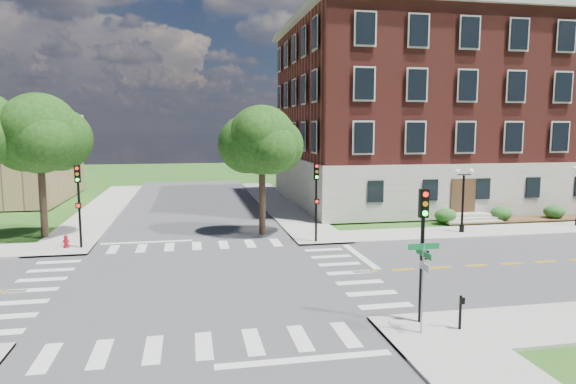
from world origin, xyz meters
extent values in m
plane|color=#215919|center=(0.00, 0.00, 0.00)|extent=(160.00, 160.00, 0.00)
cube|color=#3D3D3F|center=(0.00, 0.00, 0.01)|extent=(90.00, 12.00, 0.01)
cube|color=#3D3D3F|center=(0.00, 0.00, 0.01)|extent=(12.00, 90.00, 0.01)
cube|color=#9E9B93|center=(23.00, 7.75, 0.06)|extent=(34.00, 3.50, 0.12)
cube|color=#9E9B93|center=(7.75, 23.00, 0.06)|extent=(3.50, 34.00, 0.12)
cube|color=#9E9B93|center=(-7.75, 23.00, 0.06)|extent=(3.50, 34.00, 0.12)
cube|color=silver|center=(8.80, 3.00, 0.00)|extent=(0.40, 5.50, 0.00)
cube|color=#9C9789|center=(24.00, 22.00, 2.22)|extent=(30.00, 20.00, 4.20)
cube|color=maroon|center=(24.00, 22.00, 10.22)|extent=(29.55, 19.70, 11.80)
cube|color=#9C9789|center=(24.00, 22.00, 16.37)|extent=(30.60, 20.60, 0.50)
cube|color=#472D19|center=(20.00, 11.96, 1.82)|extent=(2.00, 0.10, 2.80)
cylinder|color=#302018|center=(-9.49, 11.19, 2.15)|extent=(0.44, 0.44, 4.07)
sphere|color=black|center=(-9.49, 11.19, 6.70)|extent=(5.02, 5.02, 5.02)
cylinder|color=#302018|center=(4.31, 9.63, 2.07)|extent=(0.44, 0.44, 3.90)
sphere|color=black|center=(4.31, 9.63, 6.26)|extent=(4.49, 4.49, 4.49)
cylinder|color=black|center=(7.68, -6.84, 2.02)|extent=(0.14, 0.14, 3.80)
cube|color=black|center=(7.68, -6.84, 4.42)|extent=(0.34, 0.25, 1.00)
cylinder|color=red|center=(7.68, -6.97, 4.75)|extent=(0.18, 0.07, 0.18)
cylinder|color=orange|center=(7.68, -6.97, 4.42)|extent=(0.18, 0.07, 0.18)
cylinder|color=#19E533|center=(7.68, -6.97, 4.09)|extent=(0.18, 0.07, 0.18)
cube|color=black|center=(7.68, -7.02, 2.62)|extent=(0.31, 0.15, 0.30)
cylinder|color=black|center=(7.19, 6.61, 2.02)|extent=(0.14, 0.14, 3.80)
cube|color=black|center=(7.19, 6.61, 4.42)|extent=(0.37, 0.30, 1.00)
cylinder|color=red|center=(7.19, 6.48, 4.75)|extent=(0.19, 0.09, 0.18)
cylinder|color=orange|center=(7.19, 6.48, 4.42)|extent=(0.19, 0.09, 0.18)
cylinder|color=#19E533|center=(7.19, 6.48, 4.09)|extent=(0.19, 0.09, 0.18)
cube|color=black|center=(7.19, 6.43, 2.62)|extent=(0.32, 0.19, 0.30)
cylinder|color=black|center=(-6.62, 7.62, 2.02)|extent=(0.14, 0.14, 3.80)
cube|color=black|center=(-6.62, 7.62, 4.42)|extent=(0.32, 0.22, 1.00)
cylinder|color=red|center=(-6.62, 7.49, 4.75)|extent=(0.18, 0.05, 0.18)
cylinder|color=orange|center=(-6.62, 7.49, 4.42)|extent=(0.18, 0.05, 0.18)
cylinder|color=#19E533|center=(-6.62, 7.49, 4.09)|extent=(0.18, 0.05, 0.18)
cube|color=black|center=(-6.62, 7.44, 2.62)|extent=(0.30, 0.12, 0.30)
cylinder|color=black|center=(17.44, 7.52, 0.37)|extent=(0.32, 0.32, 0.50)
cylinder|color=black|center=(17.44, 7.52, 2.02)|extent=(0.16, 0.16, 3.80)
cube|color=black|center=(17.44, 7.52, 3.97)|extent=(1.00, 0.06, 0.06)
sphere|color=white|center=(16.94, 7.52, 4.17)|extent=(0.36, 0.36, 0.36)
sphere|color=white|center=(17.94, 7.52, 4.17)|extent=(0.36, 0.36, 0.36)
sphere|color=white|center=(26.27, 8.11, 4.17)|extent=(0.36, 0.36, 0.36)
cylinder|color=gray|center=(7.27, -7.79, 1.67)|extent=(0.07, 0.07, 3.10)
cube|color=#0D6D2E|center=(7.27, -7.79, 3.12)|extent=(1.10, 0.03, 0.20)
cube|color=#0D6D2E|center=(7.27, -7.79, 2.87)|extent=(0.03, 1.10, 0.20)
cube|color=silver|center=(7.32, -7.79, 2.42)|extent=(0.03, 0.75, 0.25)
cylinder|color=black|center=(8.73, -7.73, 0.72)|extent=(0.10, 0.10, 1.20)
cube|color=black|center=(8.73, -7.85, 1.17)|extent=(0.14, 0.08, 0.22)
cylinder|color=maroon|center=(-7.46, 7.74, 0.17)|extent=(0.32, 0.32, 0.10)
cylinder|color=maroon|center=(-7.46, 7.74, 0.42)|extent=(0.22, 0.22, 0.60)
sphere|color=maroon|center=(-7.46, 7.74, 0.75)|extent=(0.24, 0.24, 0.24)
cylinder|color=maroon|center=(-7.46, 7.74, 0.50)|extent=(0.35, 0.12, 0.12)
cylinder|color=maroon|center=(-7.46, 7.74, 0.50)|extent=(0.12, 0.35, 0.12)
camera|label=1|loc=(-0.32, -23.31, 7.05)|focal=32.00mm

